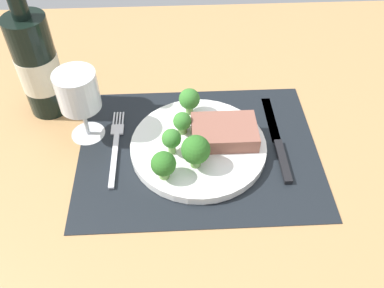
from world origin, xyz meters
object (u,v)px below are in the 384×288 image
steak (224,132)px  wine_glass (78,94)px  plate (198,147)px  knife (278,143)px  fork (116,146)px  wine_bottle (38,65)px

steak → wine_glass: bearing=170.9°
plate → knife: bearing=2.0°
fork → knife: knife is taller
plate → steak: bearing=15.3°
steak → wine_bottle: bearing=160.3°
plate → wine_glass: (-21.01, 5.44, 8.80)cm
wine_glass → knife: bearing=-7.7°
steak → wine_bottle: (-34.45, 12.36, 7.29)cm
knife → wine_bottle: bearing=163.7°
steak → fork: (-20.24, 0.10, -2.81)cm
steak → knife: size_ratio=0.52×
steak → plate: bearing=-164.7°
wine_glass → wine_bottle: bearing=136.3°
plate → wine_glass: 23.42cm
knife → wine_bottle: (-44.68, 13.15, 10.05)cm
knife → wine_glass: (-36.06, 4.91, 9.30)cm
steak → wine_bottle: size_ratio=0.41×
plate → steak: 5.49cm
plate → steak: size_ratio=2.10×
fork → plate: bearing=-4.8°
plate → wine_bottle: 34.00cm
knife → wine_bottle: 47.64cm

